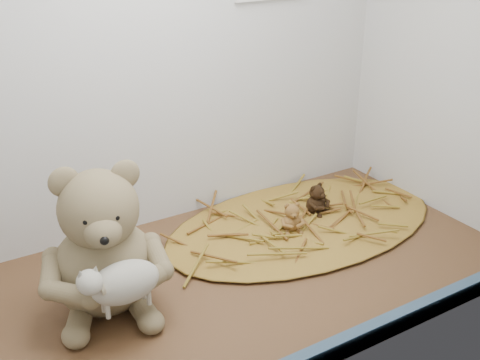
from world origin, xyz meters
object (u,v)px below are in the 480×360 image
main_teddy (102,239)px  toy_lamb (125,282)px  mini_teddy_tan (292,216)px  mini_teddy_brown (316,197)px

main_teddy → toy_lamb: main_teddy is taller
main_teddy → mini_teddy_tan: (44.56, 3.87, -9.46)cm
toy_lamb → mini_teddy_tan: size_ratio=2.34×
mini_teddy_brown → toy_lamb: bearing=-177.0°
main_teddy → toy_lamb: 10.67cm
toy_lamb → mini_teddy_tan: bearing=17.5°
toy_lamb → mini_teddy_brown: size_ratio=2.15×
mini_teddy_tan → mini_teddy_brown: (10.01, 4.02, 0.29)cm
main_teddy → mini_teddy_tan: bearing=19.2°
main_teddy → toy_lamb: (0.00, -10.15, -3.27)cm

